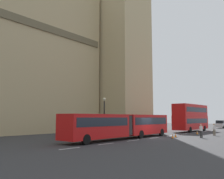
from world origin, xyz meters
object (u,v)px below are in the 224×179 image
object	(u,v)px
pedestrian_by_kerb	(214,129)
traffic_cone_east	(197,132)
street_lamp	(104,114)
articulated_bus	(123,124)
sedan_lead	(221,124)
traffic_cone_middle	(176,135)
traffic_cone_west	(173,136)
double_decker_bus	(191,117)
pedestrian_near_cones	(201,131)

from	to	relation	value
pedestrian_by_kerb	traffic_cone_east	bearing A→B (deg)	66.84
pedestrian_by_kerb	street_lamp	bearing A→B (deg)	134.78
articulated_bus	pedestrian_by_kerb	xyz separation A→B (m)	(12.76, -6.56, -0.83)
articulated_bus	sedan_lead	world-z (taller)	articulated_bus
articulated_bus	traffic_cone_middle	world-z (taller)	articulated_bus
traffic_cone_west	traffic_cone_east	xyz separation A→B (m)	(9.35, 0.48, 0.00)
traffic_cone_middle	double_decker_bus	bearing A→B (deg)	14.26
traffic_cone_middle	pedestrian_near_cones	world-z (taller)	pedestrian_near_cones
double_decker_bus	traffic_cone_east	xyz separation A→B (m)	(-6.89, -3.66, -2.43)
articulated_bus	traffic_cone_west	xyz separation A→B (m)	(4.65, -4.14, -1.46)
articulated_bus	sedan_lead	xyz separation A→B (m)	(39.62, 0.09, -0.83)
double_decker_bus	traffic_cone_east	distance (m)	8.17
traffic_cone_middle	pedestrian_near_cones	xyz separation A→B (m)	(1.31, -2.86, 0.63)
traffic_cone_west	street_lamp	xyz separation A→B (m)	(-2.87, 8.65, 2.77)
sedan_lead	traffic_cone_middle	distance (m)	33.42
traffic_cone_east	pedestrian_by_kerb	world-z (taller)	pedestrian_by_kerb
traffic_cone_west	traffic_cone_east	size ratio (longest dim) A/B	1.00
traffic_cone_middle	traffic_cone_west	bearing A→B (deg)	-165.18
street_lamp	pedestrian_by_kerb	xyz separation A→B (m)	(10.98, -11.07, -2.14)
traffic_cone_west	pedestrian_near_cones	bearing A→B (deg)	-37.90
pedestrian_near_cones	traffic_cone_middle	bearing A→B (deg)	114.53
articulated_bus	sedan_lead	size ratio (longest dim) A/B	4.05
double_decker_bus	traffic_cone_middle	distance (m)	15.13
traffic_cone_west	pedestrian_near_cones	size ratio (longest dim) A/B	0.34
articulated_bus	street_lamp	xyz separation A→B (m)	(1.77, 4.51, 1.31)
pedestrian_near_cones	articulated_bus	bearing A→B (deg)	139.75
articulated_bus	traffic_cone_east	world-z (taller)	articulated_bus
double_decker_bus	traffic_cone_middle	xyz separation A→B (m)	(-14.47, -3.68, -2.43)
traffic_cone_east	sedan_lead	bearing A→B (deg)	8.33
articulated_bus	traffic_cone_west	bearing A→B (deg)	-41.73
articulated_bus	pedestrian_by_kerb	world-z (taller)	articulated_bus
articulated_bus	traffic_cone_west	world-z (taller)	articulated_bus
street_lamp	pedestrian_near_cones	world-z (taller)	street_lamp
articulated_bus	street_lamp	size ratio (longest dim) A/B	3.38
pedestrian_by_kerb	double_decker_bus	bearing A→B (deg)	38.93
double_decker_bus	pedestrian_near_cones	bearing A→B (deg)	-153.59
traffic_cone_west	pedestrian_by_kerb	bearing A→B (deg)	-16.62
sedan_lead	traffic_cone_west	distance (m)	35.23
double_decker_bus	traffic_cone_middle	size ratio (longest dim) A/B	18.70
traffic_cone_west	street_lamp	distance (m)	9.53
traffic_cone_middle	articulated_bus	bearing A→B (deg)	150.19
sedan_lead	traffic_cone_middle	size ratio (longest dim) A/B	7.59
traffic_cone_west	street_lamp	world-z (taller)	street_lamp
traffic_cone_west	pedestrian_by_kerb	xyz separation A→B (m)	(8.11, -2.42, 0.63)
pedestrian_near_cones	pedestrian_by_kerb	world-z (taller)	same
pedestrian_near_cones	traffic_cone_west	bearing A→B (deg)	142.10
double_decker_bus	traffic_cone_east	size ratio (longest dim) A/B	18.70
traffic_cone_west	pedestrian_by_kerb	distance (m)	8.49
sedan_lead	traffic_cone_west	xyz separation A→B (m)	(-34.97, -4.23, -0.63)
traffic_cone_west	traffic_cone_east	bearing A→B (deg)	2.94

